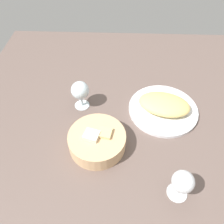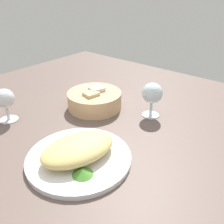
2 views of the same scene
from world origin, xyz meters
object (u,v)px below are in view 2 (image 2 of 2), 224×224
at_px(plate, 79,158).
at_px(wine_glass_near, 152,94).
at_px(wine_glass_far, 5,100).
at_px(bread_basket, 95,100).

height_order(plate, wine_glass_near, wine_glass_near).
xyz_separation_m(plate, wine_glass_far, (-0.01, 0.34, 0.07)).
distance_m(bread_basket, wine_glass_near, 0.21).
height_order(bread_basket, wine_glass_near, wine_glass_near).
relative_size(plate, wine_glass_far, 2.44).
distance_m(plate, wine_glass_near, 0.34).
relative_size(plate, wine_glass_near, 2.28).
bearing_deg(plate, wine_glass_far, 90.86).
xyz_separation_m(wine_glass_near, wine_glass_far, (-0.33, 0.35, -0.01)).
bearing_deg(plate, bread_basket, 35.32).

